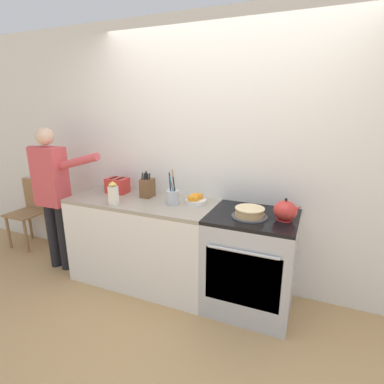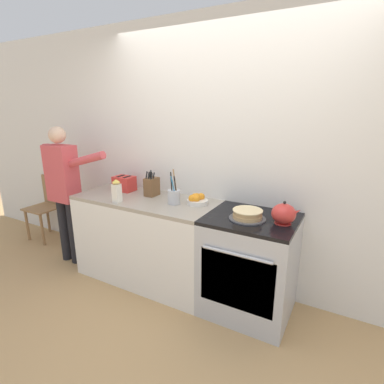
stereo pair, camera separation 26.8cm
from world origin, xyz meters
TOP-DOWN VIEW (x-y plane):
  - ground_plane at (0.00, 0.00)m, footprint 16.00×16.00m
  - wall_back at (0.00, 0.66)m, footprint 8.00×0.04m
  - counter_cabinet at (-0.74, 0.32)m, footprint 1.47×0.64m
  - stove_range at (0.37, 0.32)m, footprint 0.74×0.67m
  - layer_cake at (0.35, 0.26)m, footprint 0.30×0.30m
  - tea_kettle at (0.63, 0.31)m, footprint 0.23×0.19m
  - knife_block at (-0.74, 0.43)m, footprint 0.11×0.15m
  - utensil_crock at (-0.39, 0.31)m, footprint 0.12×0.12m
  - fruit_bowl at (-0.20, 0.41)m, footprint 0.20×0.20m
  - toaster at (-1.11, 0.44)m, footprint 0.24×0.16m
  - milk_carton at (-0.90, 0.09)m, footprint 0.07×0.07m
  - person_baker at (-1.76, 0.16)m, footprint 0.91×0.20m
  - dining_chair at (-2.59, 0.51)m, footprint 0.40×0.40m

SIDE VIEW (x-z plane):
  - ground_plane at x=0.00m, z-range 0.00..0.00m
  - counter_cabinet at x=-0.74m, z-range 0.00..0.89m
  - stove_range at x=0.37m, z-range 0.00..0.89m
  - dining_chair at x=-2.59m, z-range 0.07..0.92m
  - layer_cake at x=0.35m, z-range 0.89..0.97m
  - fruit_bowl at x=-0.20m, z-range 0.88..0.99m
  - person_baker at x=-1.76m, z-range 0.15..1.73m
  - utensil_crock at x=-0.39m, z-range 0.80..1.14m
  - toaster at x=-1.11m, z-range 0.89..1.05m
  - tea_kettle at x=0.63m, z-range 0.88..1.06m
  - knife_block at x=-0.74m, z-range 0.86..1.12m
  - milk_carton at x=-0.90m, z-range 0.89..1.11m
  - wall_back at x=0.00m, z-range 0.00..2.60m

